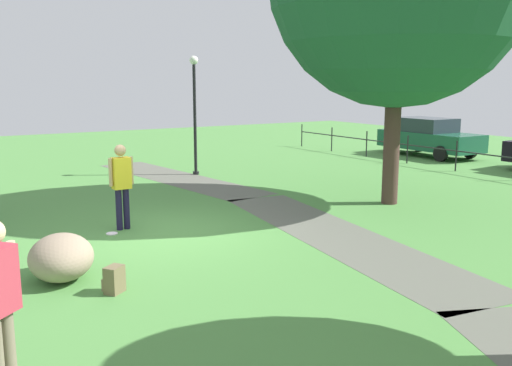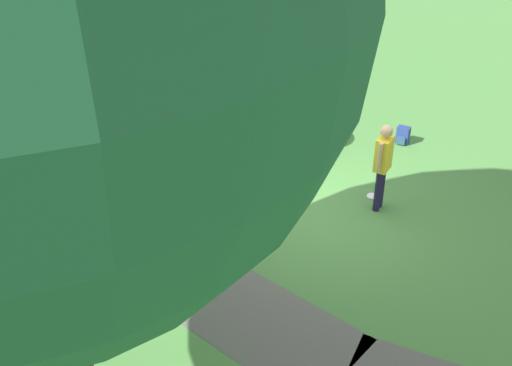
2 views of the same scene
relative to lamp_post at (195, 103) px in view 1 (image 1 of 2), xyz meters
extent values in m
plane|color=#4C883F|center=(6.32, -3.66, -2.35)|extent=(48.00, 48.00, 0.00)
cube|color=#5D5E53|center=(0.28, -0.82, -2.35)|extent=(8.14, 2.62, 0.01)
cube|color=#5D5E53|center=(8.21, -0.91, -2.35)|extent=(8.15, 2.79, 0.01)
cylinder|color=#47302A|center=(6.61, 2.18, -0.69)|extent=(0.40, 0.40, 3.32)
cylinder|color=black|center=(0.00, 0.00, -2.30)|extent=(0.20, 0.20, 0.10)
cylinder|color=black|center=(0.00, 0.00, -0.57)|extent=(0.10, 0.10, 3.56)
sphere|color=white|center=(0.00, 0.00, 1.35)|extent=(0.28, 0.28, 0.28)
ellipsoid|color=gray|center=(7.90, -6.16, -2.00)|extent=(1.49, 1.28, 0.71)
cylinder|color=#7B6D59|center=(10.94, -7.36, -1.92)|extent=(0.13, 0.13, 0.86)
cylinder|color=beige|center=(10.85, -7.25, -1.13)|extent=(0.08, 0.08, 0.58)
cylinder|color=#1C1737|center=(5.50, -4.44, -1.92)|extent=(0.13, 0.13, 0.86)
cylinder|color=#1C1737|center=(5.50, -4.28, -1.92)|extent=(0.13, 0.13, 0.86)
cube|color=yellow|center=(5.50, -4.36, -1.17)|extent=(0.25, 0.37, 0.65)
cylinder|color=tan|center=(5.51, -4.58, -1.13)|extent=(0.08, 0.08, 0.57)
cylinder|color=tan|center=(5.49, -4.14, -1.13)|extent=(0.08, 0.08, 0.57)
sphere|color=tan|center=(5.50, -4.36, -0.70)|extent=(0.23, 0.23, 0.23)
cube|color=brown|center=(8.89, -5.65, -2.15)|extent=(0.33, 0.34, 0.40)
cube|color=#7A644C|center=(8.78, -5.72, -2.23)|extent=(0.16, 0.19, 0.18)
cylinder|color=white|center=(5.74, -4.68, -2.34)|extent=(0.23, 0.23, 0.02)
cylinder|color=black|center=(-4.68, 7.84, -1.83)|extent=(0.05, 0.05, 1.05)
cylinder|color=black|center=(-2.48, 7.84, -1.83)|extent=(0.05, 0.05, 1.05)
cylinder|color=black|center=(-0.28, 7.84, -1.83)|extent=(0.05, 0.05, 1.05)
cylinder|color=black|center=(1.92, 7.84, -1.83)|extent=(0.05, 0.05, 1.05)
cylinder|color=black|center=(4.12, 7.84, -1.83)|extent=(0.05, 0.05, 1.05)
cube|color=#195339|center=(0.94, 10.16, -1.70)|extent=(4.33, 1.78, 0.70)
cube|color=#212E35|center=(0.68, 10.16, -1.07)|extent=(2.26, 1.62, 0.56)
cylinder|color=black|center=(2.29, 11.00, -2.05)|extent=(0.60, 0.17, 0.60)
cylinder|color=black|center=(2.26, 9.28, -2.05)|extent=(0.60, 0.17, 0.60)
cylinder|color=black|center=(-0.38, 11.04, -2.05)|extent=(0.60, 0.17, 0.60)
cylinder|color=black|center=(-0.41, 9.32, -2.05)|extent=(0.60, 0.17, 0.60)
camera|label=1|loc=(16.53, -8.01, 0.68)|focal=39.27mm
camera|label=2|loc=(2.09, 5.38, 4.40)|focal=44.13mm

